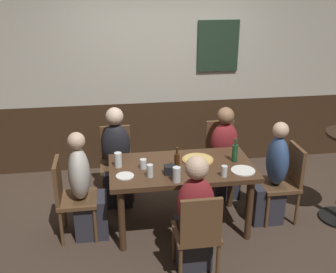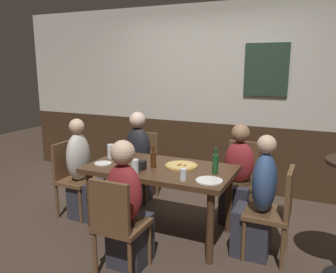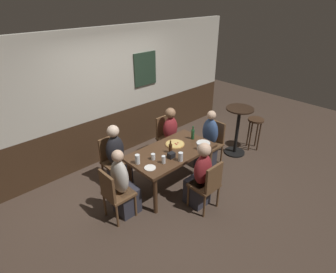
# 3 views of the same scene
# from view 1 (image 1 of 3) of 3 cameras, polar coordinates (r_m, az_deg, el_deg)

# --- Properties ---
(ground_plane) EXTENTS (12.00, 12.00, 0.00)m
(ground_plane) POSITION_cam_1_polar(r_m,az_deg,el_deg) (4.64, 1.80, -12.38)
(ground_plane) COLOR #423328
(wall_back) EXTENTS (6.40, 0.13, 2.60)m
(wall_back) POSITION_cam_1_polar(r_m,az_deg,el_deg) (5.62, -0.97, 8.40)
(wall_back) COLOR #3D2819
(wall_back) RESTS_ON ground_plane
(dining_table) EXTENTS (1.51, 0.82, 0.74)m
(dining_table) POSITION_cam_1_polar(r_m,az_deg,el_deg) (4.31, 1.90, -5.23)
(dining_table) COLOR #472D1C
(dining_table) RESTS_ON ground_plane
(chair_head_east) EXTENTS (0.40, 0.40, 0.88)m
(chair_head_east) POSITION_cam_1_polar(r_m,az_deg,el_deg) (4.71, 16.09, -5.72)
(chair_head_east) COLOR brown
(chair_head_east) RESTS_ON ground_plane
(chair_head_west) EXTENTS (0.40, 0.40, 0.88)m
(chair_head_west) POSITION_cam_1_polar(r_m,az_deg,el_deg) (4.35, -13.62, -7.90)
(chair_head_west) COLOR brown
(chair_head_west) RESTS_ON ground_plane
(chair_left_far) EXTENTS (0.40, 0.40, 0.88)m
(chair_left_far) POSITION_cam_1_polar(r_m,az_deg,el_deg) (5.06, -7.22, -3.02)
(chair_left_far) COLOR brown
(chair_left_far) RESTS_ON ground_plane
(chair_right_far) EXTENTS (0.40, 0.40, 0.88)m
(chair_right_far) POSITION_cam_1_polar(r_m,az_deg,el_deg) (5.24, 7.44, -2.12)
(chair_right_far) COLOR brown
(chair_right_far) RESTS_ON ground_plane
(chair_mid_near) EXTENTS (0.40, 0.40, 0.88)m
(chair_mid_near) POSITION_cam_1_polar(r_m,az_deg,el_deg) (3.69, 4.20, -13.09)
(chair_mid_near) COLOR brown
(chair_mid_near) RESTS_ON ground_plane
(person_head_east) EXTENTS (0.37, 0.34, 1.17)m
(person_head_east) POSITION_cam_1_polar(r_m,az_deg,el_deg) (4.65, 14.25, -5.99)
(person_head_east) COLOR #2D2D38
(person_head_east) RESTS_ON ground_plane
(person_head_west) EXTENTS (0.37, 0.34, 1.17)m
(person_head_west) POSITION_cam_1_polar(r_m,az_deg,el_deg) (4.34, -11.48, -7.86)
(person_head_west) COLOR #2D2D38
(person_head_west) RESTS_ON ground_plane
(person_left_far) EXTENTS (0.34, 0.37, 1.18)m
(person_left_far) POSITION_cam_1_polar(r_m,az_deg,el_deg) (4.91, -7.17, -3.71)
(person_left_far) COLOR #2D2D38
(person_left_far) RESTS_ON ground_plane
(person_right_far) EXTENTS (0.34, 0.37, 1.12)m
(person_right_far) POSITION_cam_1_polar(r_m,az_deg,el_deg) (5.11, 7.91, -3.05)
(person_right_far) COLOR #2D2D38
(person_right_far) RESTS_ON ground_plane
(person_mid_near) EXTENTS (0.34, 0.37, 1.17)m
(person_mid_near) POSITION_cam_1_polar(r_m,az_deg,el_deg) (3.82, 3.68, -11.71)
(person_mid_near) COLOR #2D2D38
(person_mid_near) RESTS_ON ground_plane
(pizza) EXTENTS (0.34, 0.34, 0.03)m
(pizza) POSITION_cam_1_polar(r_m,az_deg,el_deg) (4.39, 4.19, -3.25)
(pizza) COLOR tan
(pizza) RESTS_ON dining_table
(beer_glass_tall) EXTENTS (0.06, 0.06, 0.13)m
(beer_glass_tall) POSITION_cam_1_polar(r_m,az_deg,el_deg) (4.02, -2.54, -4.90)
(beer_glass_tall) COLOR silver
(beer_glass_tall) RESTS_ON dining_table
(tumbler_short) EXTENTS (0.08, 0.08, 0.15)m
(tumbler_short) POSITION_cam_1_polar(r_m,az_deg,el_deg) (3.93, 1.22, -5.48)
(tumbler_short) COLOR silver
(tumbler_short) RESTS_ON dining_table
(pint_glass_pale) EXTENTS (0.06, 0.06, 0.11)m
(pint_glass_pale) POSITION_cam_1_polar(r_m,az_deg,el_deg) (4.07, 7.87, -4.93)
(pint_glass_pale) COLOR silver
(pint_glass_pale) RESTS_ON dining_table
(tumbler_water) EXTENTS (0.08, 0.08, 0.16)m
(tumbler_water) POSITION_cam_1_polar(r_m,az_deg,el_deg) (4.25, -6.99, -3.40)
(tumbler_water) COLOR silver
(tumbler_water) RESTS_ON dining_table
(pint_glass_stout) EXTENTS (0.07, 0.07, 0.10)m
(pint_glass_stout) POSITION_cam_1_polar(r_m,az_deg,el_deg) (4.20, -3.48, -3.90)
(pint_glass_stout) COLOR silver
(pint_glass_stout) RESTS_ON dining_table
(beer_bottle_green) EXTENTS (0.06, 0.06, 0.26)m
(beer_bottle_green) POSITION_cam_1_polar(r_m,az_deg,el_deg) (4.39, 9.34, -2.22)
(beer_bottle_green) COLOR #194723
(beer_bottle_green) RESTS_ON dining_table
(beer_bottle_brown) EXTENTS (0.06, 0.06, 0.23)m
(beer_bottle_brown) POSITION_cam_1_polar(r_m,az_deg,el_deg) (4.18, 1.28, -3.34)
(beer_bottle_brown) COLOR #42230F
(beer_bottle_brown) RESTS_ON dining_table
(plate_white_large) EXTENTS (0.25, 0.25, 0.01)m
(plate_white_large) POSITION_cam_1_polar(r_m,az_deg,el_deg) (4.22, 10.46, -4.71)
(plate_white_large) COLOR white
(plate_white_large) RESTS_ON dining_table
(plate_white_small) EXTENTS (0.18, 0.18, 0.01)m
(plate_white_small) POSITION_cam_1_polar(r_m,az_deg,el_deg) (4.07, -6.05, -5.53)
(plate_white_small) COLOR white
(plate_white_small) RESTS_ON dining_table
(condiment_caddy) EXTENTS (0.11, 0.09, 0.09)m
(condiment_caddy) POSITION_cam_1_polar(r_m,az_deg,el_deg) (4.08, 0.26, -4.68)
(condiment_caddy) COLOR black
(condiment_caddy) RESTS_ON dining_table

